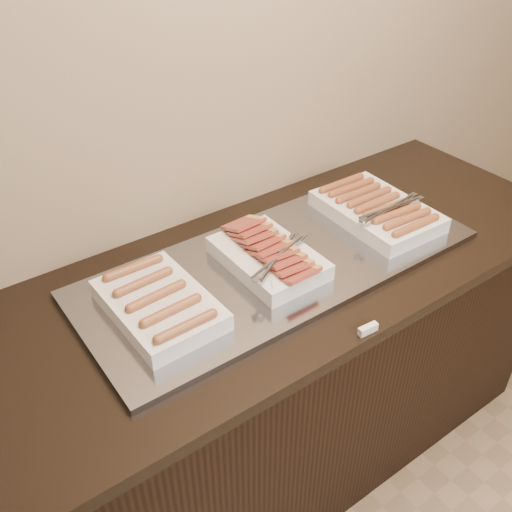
{
  "coord_description": "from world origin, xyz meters",
  "views": [
    {
      "loc": [
        -0.84,
        1.07,
        1.91
      ],
      "look_at": [
        -0.07,
        2.13,
        0.97
      ],
      "focal_mm": 40.0,
      "sensor_mm": 36.0,
      "label": 1
    }
  ],
  "objects_px": {
    "dish_left": "(159,304)",
    "dish_right": "(377,210)",
    "dish_center": "(269,256)",
    "counter": "(273,371)",
    "warming_tray": "(279,263)"
  },
  "relations": [
    {
      "from": "dish_right",
      "to": "counter",
      "type": "bearing_deg",
      "value": -178.56
    },
    {
      "from": "dish_left",
      "to": "dish_right",
      "type": "xyz_separation_m",
      "value": [
        0.79,
        -0.0,
        0.0
      ]
    },
    {
      "from": "counter",
      "to": "dish_center",
      "type": "distance_m",
      "value": 0.5
    },
    {
      "from": "dish_center",
      "to": "dish_right",
      "type": "distance_m",
      "value": 0.44
    },
    {
      "from": "dish_right",
      "to": "warming_tray",
      "type": "bearing_deg",
      "value": -178.57
    },
    {
      "from": "warming_tray",
      "to": "dish_left",
      "type": "xyz_separation_m",
      "value": [
        -0.4,
        -0.0,
        0.04
      ]
    },
    {
      "from": "warming_tray",
      "to": "dish_center",
      "type": "xyz_separation_m",
      "value": [
        -0.04,
        -0.0,
        0.05
      ]
    },
    {
      "from": "dish_right",
      "to": "dish_left",
      "type": "bearing_deg",
      "value": -178.33
    },
    {
      "from": "dish_center",
      "to": "dish_right",
      "type": "bearing_deg",
      "value": 0.34
    },
    {
      "from": "dish_left",
      "to": "dish_center",
      "type": "relative_size",
      "value": 1.0
    },
    {
      "from": "dish_left",
      "to": "dish_center",
      "type": "xyz_separation_m",
      "value": [
        0.35,
        -0.0,
        0.01
      ]
    },
    {
      "from": "counter",
      "to": "warming_tray",
      "type": "relative_size",
      "value": 1.72
    },
    {
      "from": "counter",
      "to": "dish_right",
      "type": "distance_m",
      "value": 0.65
    },
    {
      "from": "warming_tray",
      "to": "dish_right",
      "type": "relative_size",
      "value": 3.02
    },
    {
      "from": "dish_center",
      "to": "counter",
      "type": "bearing_deg",
      "value": 8.7
    }
  ]
}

